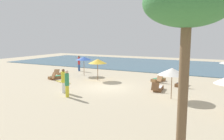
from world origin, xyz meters
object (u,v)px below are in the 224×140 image
Objects in this scene: person_1 at (79,63)px; palm_0 at (187,8)px; umbrella_2 at (172,71)px; umbrella_4 at (98,61)px; surfboard at (63,82)px; person_2 at (64,81)px; lounger_1 at (62,73)px; lounger_0 at (158,80)px; lounger_3 at (56,77)px; lounger_4 at (158,88)px; umbrella_0 at (84,58)px; person_0 at (67,83)px; lounger_2 at (181,84)px.

palm_0 is (15.14, -16.16, 3.97)m from person_1.
umbrella_2 is 8.63m from umbrella_4.
person_2 is at bearing -49.35° from surfboard.
umbrella_2 is 1.19× the size of lounger_1.
lounger_0 is 10.81m from person_1.
lounger_4 is (10.57, -0.14, -0.00)m from lounger_3.
person_2 is at bearing -49.17° from lounger_1.
umbrella_0 is at bearing 161.10° from lounger_4.
palm_0 reaches higher than lounger_3.
palm_0 is 2.46× the size of surfboard.
palm_0 reaches higher than surfboard.
lounger_1 is at bearing -91.68° from person_1.
umbrella_0 is at bearing 154.39° from umbrella_2.
palm_0 is at bearing -71.31° from lounger_4.
lounger_0 is at bearing 113.67° from umbrella_2.
person_1 is at bearing 134.62° from umbrella_0.
umbrella_4 is at bearing -159.86° from lounger_0.
umbrella_4 is at bearing 156.29° from umbrella_2.
person_0 is at bearing -136.88° from lounger_4.
palm_0 reaches higher than person_0.
lounger_3 is at bearing -63.91° from lounger_1.
palm_0 reaches higher than person_1.
lounger_0 is at bearing 105.25° from lounger_4.
person_2 is (5.36, -9.53, -0.08)m from person_1.
lounger_3 is at bearing -114.98° from umbrella_0.
umbrella_2 is 7.95m from person_2.
lounger_2 is at bearing 61.16° from lounger_4.
umbrella_4 is 1.18× the size of lounger_2.
lounger_4 is at bearing -0.74° from lounger_3.
umbrella_4 reaches higher than surfboard.
umbrella_2 is 0.91× the size of surfboard.
lounger_2 is 10.73m from surfboard.
umbrella_0 is 10.68m from lounger_2.
person_2 is (-1.03, 0.87, -0.06)m from person_0.
person_0 is at bearing -47.95° from lounger_1.
lounger_2 is 0.31× the size of palm_0.
person_0 is 12.20m from person_1.
lounger_3 reaches higher than lounger_4.
umbrella_4 reaches higher than lounger_1.
umbrella_0 is 0.99× the size of umbrella_4.
umbrella_4 is at bearing 92.81° from person_2.
lounger_0 is 10.19m from lounger_3.
umbrella_0 is 18.99m from palm_0.
person_1 is 10.93m from person_2.
umbrella_0 is at bearing 112.71° from person_2.
person_1 is at bearing 166.44° from lounger_2.
lounger_2 is (-0.09, 4.39, -1.72)m from umbrella_2.
lounger_4 is 12.17m from palm_0.
person_2 is at bearing -43.18° from lounger_3.
palm_0 reaches higher than umbrella_4.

